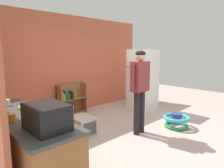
% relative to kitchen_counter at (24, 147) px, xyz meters
% --- Properties ---
extents(ground_plane, '(12.00, 12.00, 0.00)m').
position_rel_kitchen_counter_xyz_m(ground_plane, '(2.20, -0.12, -0.45)').
color(ground_plane, '#C6AEA5').
rests_on(ground_plane, ground).
extents(back_wall, '(5.20, 0.06, 2.70)m').
position_rel_kitchen_counter_xyz_m(back_wall, '(2.20, 2.21, 0.90)').
color(back_wall, '#C96343').
rests_on(back_wall, ground).
extents(kitchen_counter, '(0.65, 2.11, 0.90)m').
position_rel_kitchen_counter_xyz_m(kitchen_counter, '(0.00, 0.00, 0.00)').
color(kitchen_counter, '#A46436').
rests_on(kitchen_counter, ground).
extents(refrigerator, '(0.73, 0.68, 1.78)m').
position_rel_kitchen_counter_xyz_m(refrigerator, '(3.80, 0.92, 0.44)').
color(refrigerator, white).
rests_on(refrigerator, ground).
extents(bookshelf, '(0.80, 0.28, 0.85)m').
position_rel_kitchen_counter_xyz_m(bookshelf, '(2.00, 2.02, -0.08)').
color(bookshelf, '#96673C').
rests_on(bookshelf, ground).
extents(standing_person, '(0.57, 0.22, 1.75)m').
position_rel_kitchen_counter_xyz_m(standing_person, '(2.33, -0.12, 0.60)').
color(standing_person, black).
rests_on(standing_person, ground).
extents(baby_walker, '(0.60, 0.60, 0.32)m').
position_rel_kitchen_counter_xyz_m(baby_walker, '(3.22, -0.51, -0.29)').
color(baby_walker, '#28924E').
rests_on(baby_walker, ground).
extents(pet_carrier, '(0.42, 0.55, 0.36)m').
position_rel_kitchen_counter_xyz_m(pet_carrier, '(1.45, 0.70, -0.27)').
color(pet_carrier, beige).
rests_on(pet_carrier, ground).
extents(microwave, '(0.37, 0.48, 0.28)m').
position_rel_kitchen_counter_xyz_m(microwave, '(0.01, -0.69, 0.59)').
color(microwave, black).
rests_on(microwave, kitchen_counter).
extents(banana_bunch, '(0.12, 0.16, 0.04)m').
position_rel_kitchen_counter_xyz_m(banana_bunch, '(0.10, 0.31, 0.48)').
color(banana_bunch, yellow).
rests_on(banana_bunch, kitchen_counter).
extents(red_cup, '(0.08, 0.08, 0.09)m').
position_rel_kitchen_counter_xyz_m(red_cup, '(-0.18, 0.18, 0.50)').
color(red_cup, red).
rests_on(red_cup, kitchen_counter).
extents(green_cup, '(0.08, 0.08, 0.09)m').
position_rel_kitchen_counter_xyz_m(green_cup, '(0.18, -0.09, 0.50)').
color(green_cup, green).
rests_on(green_cup, kitchen_counter).
extents(orange_cup, '(0.08, 0.08, 0.09)m').
position_rel_kitchen_counter_xyz_m(orange_cup, '(-0.18, -0.19, 0.50)').
color(orange_cup, orange).
rests_on(orange_cup, kitchen_counter).
extents(white_cup, '(0.08, 0.08, 0.09)m').
position_rel_kitchen_counter_xyz_m(white_cup, '(0.02, 0.64, 0.50)').
color(white_cup, white).
rests_on(white_cup, kitchen_counter).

